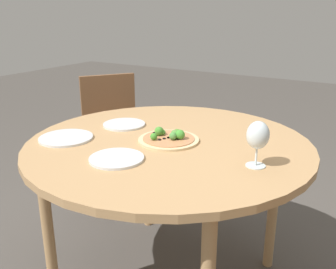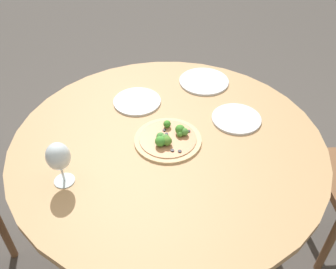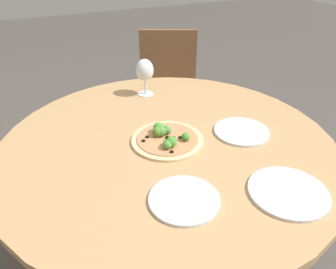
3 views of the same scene
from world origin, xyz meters
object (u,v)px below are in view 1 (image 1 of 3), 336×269
Objects in this scene: wine_glass at (258,136)px; plate_far at (117,158)px; chair at (114,132)px; plate_near at (66,138)px; plate_side at (124,124)px; pizza at (168,138)px.

wine_glass is 0.54m from plate_far.
plate_near is at bearing -118.06° from chair.
plate_near and plate_side have the same top height.
wine_glass is 0.83× the size of plate_side.
pizza is (0.57, 0.79, 0.27)m from chair.
plate_side is at bearing -146.03° from plate_far.
pizza is at bearing 75.21° from plate_side.
pizza is 0.46m from plate_near.
plate_near is (0.15, -0.82, -0.11)m from wine_glass.
plate_near is at bearing -101.85° from plate_far.
plate_far is at bearing -65.42° from wine_glass.
wine_glass is (0.07, 0.42, 0.10)m from pizza.
wine_glass is at bearing 80.48° from pizza.
pizza is 1.13× the size of plate_near.
plate_side is (-0.37, -0.25, 0.00)m from plate_far.
wine_glass is 0.82× the size of plate_far.
plate_near is 0.35m from plate_far.
wine_glass is at bearing -82.00° from chair.
chair is 1.01m from pizza.
pizza is 0.44m from wine_glass.
chair is 3.25× the size of pizza.
pizza is 0.32m from plate_side.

